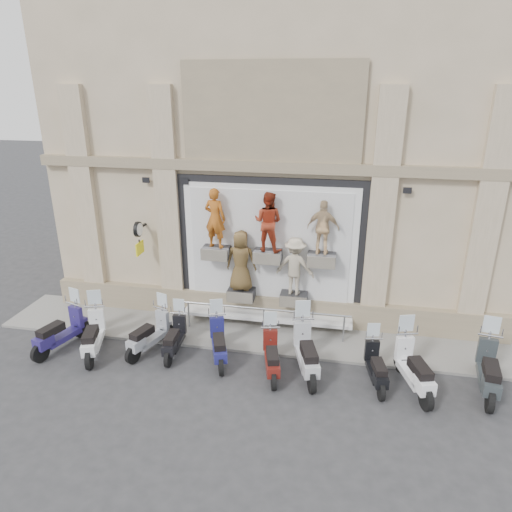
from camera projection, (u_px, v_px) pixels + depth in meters
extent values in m
plane|color=#303033|center=(250.00, 376.00, 11.67)|extent=(90.00, 90.00, 0.00)
cube|color=gray|center=(264.00, 333.00, 13.58)|extent=(16.00, 2.20, 0.08)
cube|color=black|center=(270.00, 249.00, 13.54)|extent=(5.60, 0.10, 4.30)
cube|color=white|center=(269.00, 250.00, 13.48)|extent=(5.10, 0.06, 3.90)
cube|color=white|center=(269.00, 250.00, 13.45)|extent=(4.70, 0.04, 3.60)
cube|color=white|center=(267.00, 315.00, 13.86)|extent=(5.10, 0.75, 0.10)
cube|color=#28282B|center=(216.00, 252.00, 13.50)|extent=(0.80, 0.50, 0.35)
imported|color=#C1621C|center=(215.00, 218.00, 13.12)|extent=(0.72, 0.55, 1.76)
cube|color=#28282B|center=(268.00, 256.00, 13.22)|extent=(0.80, 0.50, 0.35)
imported|color=maroon|center=(268.00, 222.00, 12.86)|extent=(0.96, 0.82, 1.72)
cube|color=#28282B|center=(321.00, 260.00, 12.95)|extent=(0.80, 0.50, 0.35)
imported|color=#D5B385|center=(323.00, 228.00, 12.62)|extent=(0.95, 0.50, 1.54)
cube|color=#28282B|center=(241.00, 294.00, 13.83)|extent=(0.80, 0.50, 0.35)
imported|color=brown|center=(241.00, 261.00, 13.44)|extent=(0.92, 0.62, 1.84)
cube|color=#28282B|center=(294.00, 299.00, 13.54)|extent=(0.80, 0.50, 0.35)
imported|color=#C4B599|center=(295.00, 266.00, 13.18)|extent=(1.19, 0.78, 1.73)
cube|color=black|center=(142.00, 227.00, 13.81)|extent=(0.06, 0.56, 0.06)
cylinder|color=black|center=(138.00, 229.00, 13.56)|extent=(0.10, 0.46, 0.46)
cube|color=yellow|center=(140.00, 248.00, 13.77)|extent=(0.04, 0.50, 0.38)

